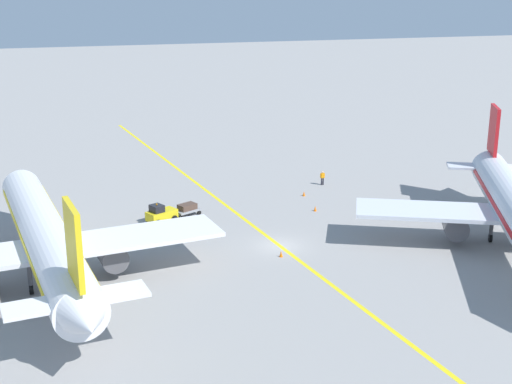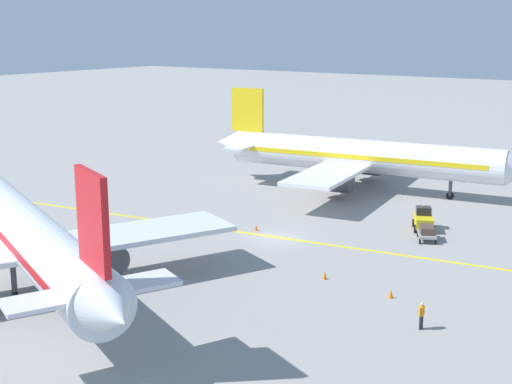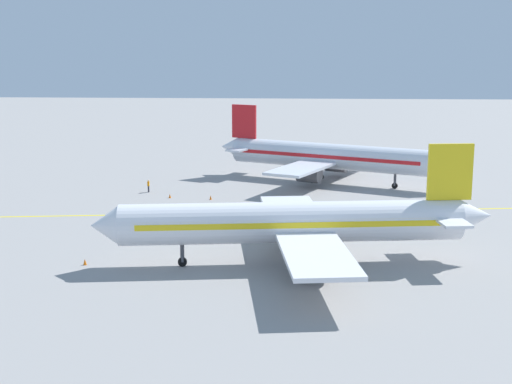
{
  "view_description": "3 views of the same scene",
  "coord_description": "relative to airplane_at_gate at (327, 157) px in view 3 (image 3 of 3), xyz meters",
  "views": [
    {
      "loc": [
        19.08,
        57.7,
        23.65
      ],
      "look_at": [
        0.9,
        -4.62,
        3.87
      ],
      "focal_mm": 50.0,
      "sensor_mm": 36.0,
      "label": 1
    },
    {
      "loc": [
        -48.69,
        -31.68,
        17.37
      ],
      "look_at": [
        -1.01,
        1.38,
        3.96
      ],
      "focal_mm": 50.0,
      "sensor_mm": 36.0,
      "label": 2
    },
    {
      "loc": [
        81.11,
        3.02,
        18.61
      ],
      "look_at": [
        0.93,
        -2.22,
        2.58
      ],
      "focal_mm": 50.0,
      "sensor_mm": 36.0,
      "label": 3
    }
  ],
  "objects": [
    {
      "name": "ground_crew_worker",
      "position": [
        8.88,
        -23.98,
        -2.8
      ],
      "size": [
        0.58,
        0.23,
        1.68
      ],
      "color": "#23232D",
      "rests_on": "ground"
    },
    {
      "name": "ground_plane",
      "position": [
        19.84,
        -6.61,
        -3.71
      ],
      "size": [
        400.0,
        400.0,
        0.0
      ],
      "primitive_type": "plane",
      "color": "gray"
    },
    {
      "name": "airplane_at_gate",
      "position": [
        0.0,
        0.0,
        0.0
      ],
      "size": [
        27.64,
        33.57,
        10.6
      ],
      "color": "silver",
      "rests_on": "ground"
    },
    {
      "name": "airplane_adjacent_stand",
      "position": [
        40.13,
        -4.0,
        0.0
      ],
      "size": [
        28.45,
        35.51,
        10.6
      ],
      "color": "white",
      "rests_on": "ground"
    },
    {
      "name": "apron_yellow_centreline",
      "position": [
        19.84,
        -6.61,
        -3.71
      ],
      "size": [
        17.18,
        118.88,
        0.01
      ],
      "primitive_type": "cube",
      "rotation": [
        0.0,
        0.0,
        0.14
      ],
      "color": "yellow",
      "rests_on": "ground"
    },
    {
      "name": "traffic_cone_by_wingtip",
      "position": [
        41.68,
        -22.6,
        -3.43
      ],
      "size": [
        0.32,
        0.32,
        0.55
      ],
      "primitive_type": "cone",
      "color": "orange",
      "rests_on": "ground"
    },
    {
      "name": "baggage_tug_white",
      "position": [
        29.22,
        -15.97,
        -2.81
      ],
      "size": [
        3.35,
        2.75,
        2.11
      ],
      "color": "gold",
      "rests_on": "ground"
    },
    {
      "name": "traffic_cone_mid_apron",
      "position": [
        13.16,
        -15.09,
        -3.43
      ],
      "size": [
        0.32,
        0.32,
        0.55
      ],
      "primitive_type": "cone",
      "color": "orange",
      "rests_on": "ground"
    },
    {
      "name": "baggage_cart_trailing",
      "position": [
        26.28,
        -17.45,
        -2.95
      ],
      "size": [
        2.95,
        2.42,
        1.24
      ],
      "color": "gray",
      "rests_on": "ground"
    },
    {
      "name": "traffic_cone_near_nose",
      "position": [
        12.46,
        -20.44,
        -3.43
      ],
      "size": [
        0.32,
        0.32,
        0.55
      ],
      "primitive_type": "cone",
      "color": "orange",
      "rests_on": "ground"
    },
    {
      "name": "traffic_cone_far_edge",
      "position": [
        20.55,
        -4.05,
        -3.43
      ],
      "size": [
        0.32,
        0.32,
        0.55
      ],
      "primitive_type": "cone",
      "color": "orange",
      "rests_on": "ground"
    }
  ]
}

